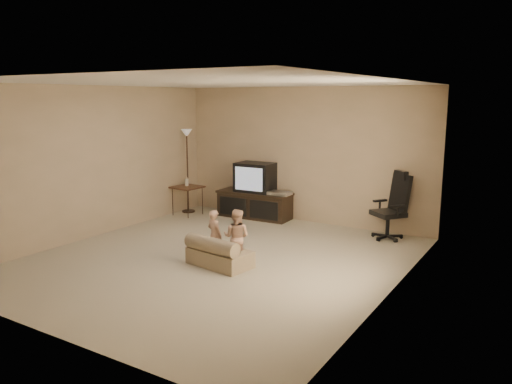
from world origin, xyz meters
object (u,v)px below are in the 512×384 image
floor_lamp (187,152)px  toddler_right (236,237)px  tv_stand (255,195)px  office_chair (392,215)px  child_sofa (218,254)px  side_table (187,187)px  toddler_left (215,235)px

floor_lamp → toddler_right: bearing=-39.7°
tv_stand → office_chair: bearing=-3.9°
child_sofa → tv_stand: bearing=119.9°
toddler_right → tv_stand: bearing=-77.5°
side_table → toddler_right: 3.21m
tv_stand → floor_lamp: bearing=-169.8°
toddler_left → toddler_right: toddler_right is taller
office_chair → side_table: office_chair is taller
office_chair → side_table: bearing=-136.7°
floor_lamp → toddler_right: size_ratio=2.13×
tv_stand → child_sofa: size_ratio=1.60×
toddler_right → side_table: bearing=-52.3°
office_chair → toddler_right: bearing=-83.8°
child_sofa → toddler_right: 0.35m
side_table → child_sofa: bearing=-43.4°
side_table → toddler_right: bearing=-38.6°
tv_stand → child_sofa: 2.93m
floor_lamp → side_table: bearing=-54.1°
side_table → toddler_left: 2.96m
office_chair → floor_lamp: floor_lamp is taller
toddler_left → toddler_right: 0.36m
side_table → child_sofa: side_table is taller
side_table → floor_lamp: floor_lamp is taller
side_table → toddler_left: (2.15, -2.02, -0.18)m
office_chair → toddler_right: (-1.46, -2.42, -0.01)m
tv_stand → toddler_left: 2.68m
tv_stand → side_table: bearing=-160.2°
tv_stand → office_chair: size_ratio=1.34×
tv_stand → toddler_right: tv_stand is taller
toddler_left → office_chair: bearing=-112.3°
tv_stand → side_table: 1.37m
tv_stand → office_chair: (2.70, -0.08, -0.04)m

